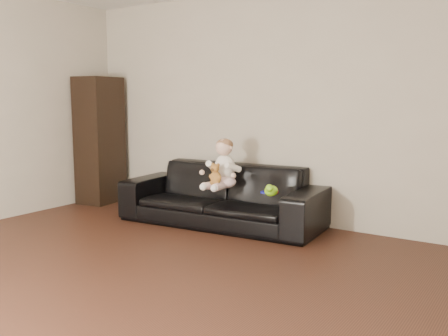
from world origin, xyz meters
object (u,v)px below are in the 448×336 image
Objects in this scene: teddy_bear at (215,174)px; toy_blue_disc at (265,192)px; cabinet at (100,140)px; toy_green at (271,191)px; baby at (223,167)px; toy_rattle at (275,192)px; sofa at (222,195)px.

teddy_bear is 2.26× the size of toy_blue_disc.
cabinet is 2.18m from teddy_bear.
toy_blue_disc is (0.49, 0.18, -0.17)m from teddy_bear.
cabinet is 7.47× the size of teddy_bear.
baby is at bearing 171.44° from toy_green.
toy_blue_disc is (0.50, 0.02, -0.23)m from baby.
toy_green reaches higher than toy_rattle.
toy_rattle is (0.63, -0.01, -0.21)m from baby.
toy_rattle is (2.76, -0.23, -0.37)m from cabinet.
sofa is 10.07× the size of teddy_bear.
teddy_bear is 0.55m from toy_blue_disc.
toy_green reaches higher than toy_blue_disc.
baby is 3.42× the size of toy_green.
sofa is 0.76m from toy_rattle.
sofa is 2.09m from cabinet.
toy_blue_disc is at bearing -14.20° from sofa.
sofa is 0.78m from toy_green.
toy_blue_disc is at bearing -11.52° from cabinet.
teddy_bear is at bearing -73.46° from sofa.
cabinet reaches higher than toy_rattle.
sofa is 35.16× the size of toy_rattle.
baby is at bearing -13.10° from cabinet.
teddy_bear reaches higher than toy_blue_disc.
toy_green is at bearing -89.94° from toy_rattle.
toy_green is at bearing -8.30° from baby.
sofa is 22.76× the size of toy_blue_disc.
toy_green is 0.09m from toy_rattle.
toy_green is at bearing -21.10° from sofa.
sofa reaches higher than toy_blue_disc.
cabinet reaches higher than sofa.
baby is 2.40× the size of teddy_bear.
toy_rattle is at bearing -11.42° from toy_blue_disc.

